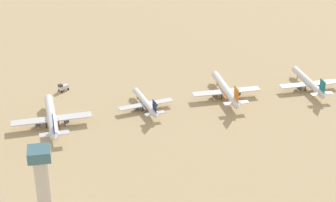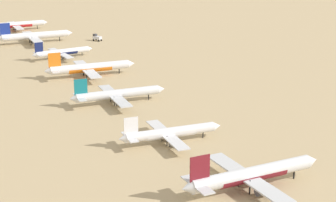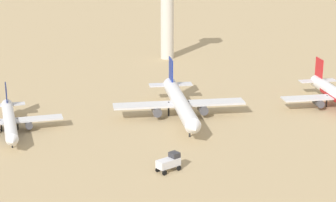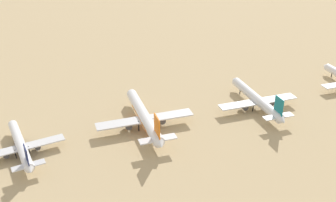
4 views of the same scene
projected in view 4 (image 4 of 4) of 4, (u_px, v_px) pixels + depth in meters
name	position (u px, v px, depth m)	size (l,w,h in m)	color
ground_plane	(151.00, 129.00, 138.59)	(1800.00, 1800.00, 0.00)	tan
parked_jet_2	(257.00, 99.00, 150.37)	(38.33, 31.09, 11.06)	silver
parked_jet_3	(144.00, 116.00, 138.21)	(41.91, 33.99, 12.10)	white
parked_jet_4	(21.00, 145.00, 123.97)	(32.56, 26.68, 9.45)	white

